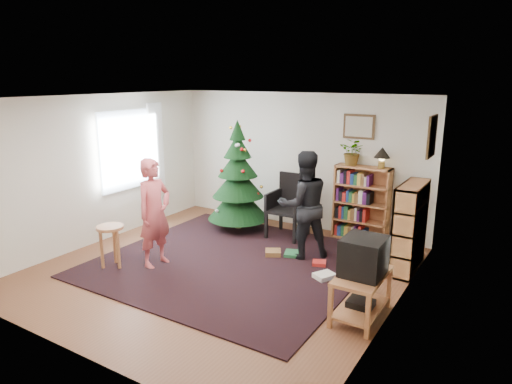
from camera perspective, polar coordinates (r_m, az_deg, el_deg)
The scene contains 23 objects.
floor at distance 6.88m, azimuth -4.42°, elevation -9.61°, with size 5.00×5.00×0.00m, color brown.
ceiling at distance 6.30m, azimuth -4.86°, elevation 11.68°, with size 5.00×5.00×0.00m, color white.
wall_back at distance 8.57m, azimuth 5.27°, elevation 3.92°, with size 5.00×0.02×2.50m, color silver.
wall_front at distance 4.78m, azimuth -22.65°, elevation -5.54°, with size 5.00×0.02×2.50m, color silver.
wall_left at distance 8.17m, azimuth -18.96°, elevation 2.70°, with size 0.02×5.00×2.50m, color silver.
wall_right at distance 5.44m, azimuth 17.23°, elevation -2.73°, with size 0.02×5.00×2.50m, color silver.
rug at distance 7.10m, azimuth -2.99°, elevation -8.72°, with size 3.80×3.60×0.02m, color black.
window_pane at distance 8.50m, azimuth -15.87°, elevation 5.06°, with size 0.04×1.20×1.40m, color silver.
curtain at distance 8.95m, azimuth -12.41°, elevation 5.71°, with size 0.06×0.35×1.60m, color white.
picture_back at distance 8.02m, azimuth 12.75°, elevation 7.98°, with size 0.55×0.03×0.42m.
picture_right at distance 6.98m, azimuth 21.14°, elevation 6.49°, with size 0.03×0.50×0.60m.
christmas_tree at distance 8.35m, azimuth -2.27°, elevation 0.89°, with size 1.12×1.12×2.04m.
bookshelf_back at distance 8.07m, azimuth 13.05°, elevation -1.30°, with size 0.95×0.30×1.30m.
bookshelf_right at distance 7.01m, azimuth 18.68°, elevation -4.08°, with size 0.30×0.95×1.30m.
tv_stand at distance 5.61m, azimuth 13.04°, elevation -12.05°, with size 0.49×0.89×0.55m.
crt_tv at distance 5.43m, azimuth 13.28°, elevation -7.81°, with size 0.47×0.51×0.44m.
armchair at distance 8.10m, azimuth 4.39°, elevation -1.34°, with size 0.62×0.62×1.12m.
stool at distance 7.07m, azimuth -17.72°, elevation -5.19°, with size 0.39×0.39×0.65m.
person_standing at distance 6.90m, azimuth -12.58°, elevation -2.59°, with size 0.60×0.39×1.64m, color #BD4B4E.
person_by_chair at distance 7.09m, azimuth 5.98°, elevation -1.62°, with size 0.82×0.64×1.70m, color black.
potted_plant at distance 7.96m, azimuth 12.03°, elevation 4.92°, with size 0.41×0.36×0.46m, color gray.
table_lamp at distance 7.80m, azimuth 15.49°, elevation 4.60°, with size 0.27×0.27×0.35m.
floor_clutter at distance 6.97m, azimuth 7.94°, elevation -9.03°, with size 1.64×1.06×0.08m.
Camera 1 is at (3.73, -5.07, 2.78)m, focal length 32.00 mm.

